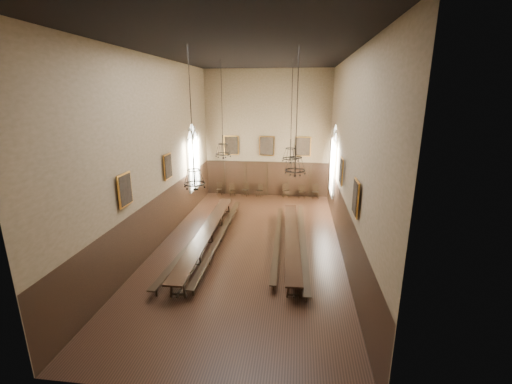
% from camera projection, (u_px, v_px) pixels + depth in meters
% --- Properties ---
extents(floor, '(9.00, 18.00, 0.02)m').
position_uv_depth(floor, '(249.00, 245.00, 17.15)').
color(floor, black).
rests_on(floor, ground).
extents(ceiling, '(9.00, 18.00, 0.02)m').
position_uv_depth(ceiling, '(248.00, 52.00, 14.67)').
color(ceiling, black).
rests_on(ceiling, ground).
extents(wall_back, '(9.00, 0.02, 9.00)m').
position_uv_depth(wall_back, '(267.00, 135.00, 24.50)').
color(wall_back, '#816A4F').
rests_on(wall_back, ground).
extents(wall_front, '(9.00, 0.02, 9.00)m').
position_uv_depth(wall_front, '(189.00, 229.00, 7.31)').
color(wall_front, '#816A4F').
rests_on(wall_front, ground).
extents(wall_left, '(0.02, 18.00, 9.00)m').
position_uv_depth(wall_left, '(156.00, 154.00, 16.45)').
color(wall_left, '#816A4F').
rests_on(wall_left, ground).
extents(wall_right, '(0.02, 18.00, 9.00)m').
position_uv_depth(wall_right, '(348.00, 158.00, 15.37)').
color(wall_right, '#816A4F').
rests_on(wall_right, ground).
extents(wainscot_panelling, '(9.00, 18.00, 2.50)m').
position_uv_depth(wainscot_panelling, '(249.00, 222.00, 16.80)').
color(wainscot_panelling, black).
rests_on(wainscot_panelling, floor).
extents(table_left, '(1.00, 10.48, 0.82)m').
position_uv_depth(table_left, '(208.00, 237.00, 17.12)').
color(table_left, black).
rests_on(table_left, floor).
extents(table_right, '(1.04, 9.36, 0.73)m').
position_uv_depth(table_right, '(292.00, 242.00, 16.64)').
color(table_right, black).
rests_on(table_right, floor).
extents(bench_left_outer, '(0.83, 10.65, 0.48)m').
position_uv_depth(bench_left_outer, '(199.00, 237.00, 17.36)').
color(bench_left_outer, black).
rests_on(bench_left_outer, floor).
extents(bench_left_inner, '(0.44, 10.66, 0.48)m').
position_uv_depth(bench_left_inner, '(221.00, 236.00, 17.45)').
color(bench_left_inner, black).
rests_on(bench_left_inner, floor).
extents(bench_right_inner, '(0.49, 9.06, 0.41)m').
position_uv_depth(bench_right_inner, '(278.00, 240.00, 17.13)').
color(bench_right_inner, black).
rests_on(bench_right_inner, floor).
extents(bench_right_outer, '(0.57, 10.26, 0.46)m').
position_uv_depth(bench_right_outer, '(302.00, 241.00, 16.88)').
color(bench_right_outer, black).
rests_on(bench_right_outer, floor).
extents(chair_0, '(0.45, 0.45, 0.88)m').
position_uv_depth(chair_0, '(219.00, 191.00, 25.70)').
color(chair_0, black).
rests_on(chair_0, floor).
extents(chair_1, '(0.48, 0.48, 0.88)m').
position_uv_depth(chair_1, '(233.00, 192.00, 25.45)').
color(chair_1, black).
rests_on(chair_1, floor).
extents(chair_2, '(0.54, 0.54, 0.96)m').
position_uv_depth(chair_2, '(245.00, 192.00, 25.40)').
color(chair_2, black).
rests_on(chair_2, floor).
extents(chair_3, '(0.52, 0.52, 0.93)m').
position_uv_depth(chair_3, '(260.00, 193.00, 25.25)').
color(chair_3, black).
rests_on(chair_3, floor).
extents(chair_5, '(0.55, 0.55, 1.03)m').
position_uv_depth(chair_5, '(286.00, 193.00, 25.05)').
color(chair_5, black).
rests_on(chair_5, floor).
extents(chair_6, '(0.44, 0.44, 0.98)m').
position_uv_depth(chair_6, '(302.00, 194.00, 24.84)').
color(chair_6, black).
rests_on(chair_6, floor).
extents(chair_7, '(0.50, 0.50, 1.01)m').
position_uv_depth(chair_7, '(315.00, 194.00, 24.78)').
color(chair_7, black).
rests_on(chair_7, floor).
extents(chandelier_back_left, '(0.84, 0.84, 5.00)m').
position_uv_depth(chandelier_back_left, '(223.00, 148.00, 18.56)').
color(chandelier_back_left, black).
rests_on(chandelier_back_left, ceiling).
extents(chandelier_back_right, '(0.84, 0.84, 5.19)m').
position_uv_depth(chandelier_back_right, '(290.00, 152.00, 18.26)').
color(chandelier_back_right, black).
rests_on(chandelier_back_right, ceiling).
extents(chandelier_front_left, '(0.85, 0.85, 5.27)m').
position_uv_depth(chandelier_front_left, '(194.00, 175.00, 13.41)').
color(chandelier_front_left, black).
rests_on(chandelier_front_left, ceiling).
extents(chandelier_front_right, '(0.80, 0.80, 4.76)m').
position_uv_depth(chandelier_front_right, '(295.00, 162.00, 13.42)').
color(chandelier_front_right, black).
rests_on(chandelier_front_right, ceiling).
extents(portrait_back_0, '(1.10, 0.12, 1.40)m').
position_uv_depth(portrait_back_0, '(231.00, 145.00, 24.91)').
color(portrait_back_0, gold).
rests_on(portrait_back_0, wall_back).
extents(portrait_back_1, '(1.10, 0.12, 1.40)m').
position_uv_depth(portrait_back_1, '(267.00, 146.00, 24.60)').
color(portrait_back_1, gold).
rests_on(portrait_back_1, wall_back).
extents(portrait_back_2, '(1.10, 0.12, 1.40)m').
position_uv_depth(portrait_back_2, '(303.00, 147.00, 24.29)').
color(portrait_back_2, gold).
rests_on(portrait_back_2, wall_back).
extents(portrait_left_0, '(0.12, 1.00, 1.30)m').
position_uv_depth(portrait_left_0, '(168.00, 166.00, 17.60)').
color(portrait_left_0, gold).
rests_on(portrait_left_0, wall_left).
extents(portrait_left_1, '(0.12, 1.00, 1.30)m').
position_uv_depth(portrait_left_1, '(125.00, 190.00, 13.31)').
color(portrait_left_1, gold).
rests_on(portrait_left_1, wall_left).
extents(portrait_right_0, '(0.12, 1.00, 1.30)m').
position_uv_depth(portrait_right_0, '(341.00, 171.00, 16.56)').
color(portrait_right_0, gold).
rests_on(portrait_right_0, wall_right).
extents(portrait_right_1, '(0.12, 1.00, 1.30)m').
position_uv_depth(portrait_right_1, '(356.00, 198.00, 12.27)').
color(portrait_right_1, gold).
rests_on(portrait_right_1, wall_right).
extents(window_right, '(0.20, 2.20, 4.60)m').
position_uv_depth(window_right, '(334.00, 160.00, 20.93)').
color(window_right, white).
rests_on(window_right, wall_right).
extents(window_left, '(0.20, 2.20, 4.60)m').
position_uv_depth(window_left, '(193.00, 157.00, 21.99)').
color(window_left, white).
rests_on(window_left, wall_left).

